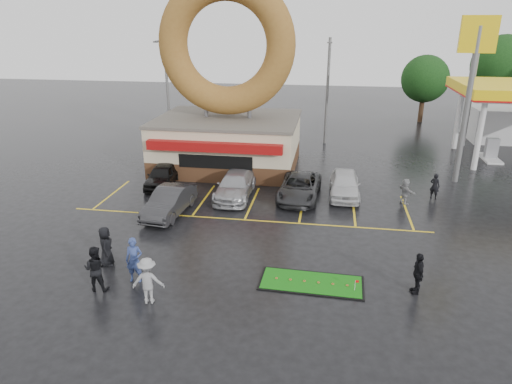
# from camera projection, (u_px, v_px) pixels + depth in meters

# --- Properties ---
(ground) EXTENTS (120.00, 120.00, 0.00)m
(ground) POSITION_uv_depth(u_px,v_px,m) (232.00, 248.00, 21.96)
(ground) COLOR black
(ground) RESTS_ON ground
(donut_shop) EXTENTS (10.20, 8.70, 13.50)m
(donut_shop) POSITION_uv_depth(u_px,v_px,m) (227.00, 107.00, 32.81)
(donut_shop) COLOR #472B19
(donut_shop) RESTS_ON ground
(shell_sign) EXTENTS (2.20, 0.36, 10.60)m
(shell_sign) POSITION_uv_depth(u_px,v_px,m) (473.00, 70.00, 28.49)
(shell_sign) COLOR slate
(shell_sign) RESTS_ON ground
(streetlight_left) EXTENTS (0.40, 2.21, 9.00)m
(streetlight_left) POSITION_uv_depth(u_px,v_px,m) (167.00, 87.00, 40.16)
(streetlight_left) COLOR slate
(streetlight_left) RESTS_ON ground
(streetlight_mid) EXTENTS (0.40, 2.21, 9.00)m
(streetlight_mid) POSITION_uv_depth(u_px,v_px,m) (327.00, 89.00, 38.99)
(streetlight_mid) COLOR slate
(streetlight_mid) RESTS_ON ground
(streetlight_right) EXTENTS (0.40, 2.21, 9.00)m
(streetlight_right) POSITION_uv_depth(u_px,v_px,m) (472.00, 91.00, 38.12)
(streetlight_right) COLOR slate
(streetlight_right) RESTS_ON ground
(tree_far_c) EXTENTS (6.30, 6.30, 9.00)m
(tree_far_c) POSITION_uv_depth(u_px,v_px,m) (502.00, 65.00, 48.01)
(tree_far_c) COLOR #332114
(tree_far_c) RESTS_ON ground
(tree_far_d) EXTENTS (4.90, 4.90, 7.00)m
(tree_far_d) POSITION_uv_depth(u_px,v_px,m) (425.00, 79.00, 47.82)
(tree_far_d) COLOR #332114
(tree_far_d) RESTS_ON ground
(car_black) EXTENTS (1.99, 4.27, 1.41)m
(car_black) POSITION_uv_depth(u_px,v_px,m) (162.00, 175.00, 30.05)
(car_black) COLOR black
(car_black) RESTS_ON ground
(car_dgrey) EXTENTS (2.03, 4.73, 1.52)m
(car_dgrey) POSITION_uv_depth(u_px,v_px,m) (170.00, 202.00, 25.60)
(car_dgrey) COLOR #29292B
(car_dgrey) RESTS_ON ground
(car_silver) EXTENTS (2.10, 5.08, 1.47)m
(car_silver) POSITION_uv_depth(u_px,v_px,m) (235.00, 185.00, 28.17)
(car_silver) COLOR #9A9A9F
(car_silver) RESTS_ON ground
(car_grey) EXTENTS (2.64, 5.25, 1.42)m
(car_grey) POSITION_uv_depth(u_px,v_px,m) (299.00, 187.00, 27.94)
(car_grey) COLOR #2B2B2D
(car_grey) RESTS_ON ground
(car_white) EXTENTS (1.84, 4.54, 1.55)m
(car_white) POSITION_uv_depth(u_px,v_px,m) (345.00, 184.00, 28.26)
(car_white) COLOR silver
(car_white) RESTS_ON ground
(person_blue) EXTENTS (0.77, 0.56, 1.96)m
(person_blue) POSITION_uv_depth(u_px,v_px,m) (134.00, 260.00, 18.90)
(person_blue) COLOR navy
(person_blue) RESTS_ON ground
(person_blackjkt) EXTENTS (1.00, 0.81, 1.93)m
(person_blackjkt) POSITION_uv_depth(u_px,v_px,m) (96.00, 269.00, 18.28)
(person_blackjkt) COLOR black
(person_blackjkt) RESTS_ON ground
(person_hoodie) EXTENTS (1.33, 0.91, 1.90)m
(person_hoodie) POSITION_uv_depth(u_px,v_px,m) (148.00, 281.00, 17.45)
(person_hoodie) COLOR gray
(person_hoodie) RESTS_ON ground
(person_bystander) EXTENTS (0.82, 1.03, 1.83)m
(person_bystander) POSITION_uv_depth(u_px,v_px,m) (106.00, 246.00, 20.20)
(person_bystander) COLOR black
(person_bystander) RESTS_ON ground
(person_cameraman) EXTENTS (0.50, 1.06, 1.76)m
(person_cameraman) POSITION_uv_depth(u_px,v_px,m) (418.00, 273.00, 18.11)
(person_cameraman) COLOR black
(person_cameraman) RESTS_ON ground
(person_walker_near) EXTENTS (1.06, 1.49, 1.55)m
(person_walker_near) POSITION_uv_depth(u_px,v_px,m) (405.00, 191.00, 27.10)
(person_walker_near) COLOR gray
(person_walker_near) RESTS_ON ground
(person_walker_far) EXTENTS (0.70, 0.63, 1.62)m
(person_walker_far) POSITION_uv_depth(u_px,v_px,m) (435.00, 186.00, 27.83)
(person_walker_far) COLOR black
(person_walker_far) RESTS_ON ground
(dumpster) EXTENTS (2.00, 1.53, 1.30)m
(dumpster) POSITION_uv_depth(u_px,v_px,m) (171.00, 155.00, 34.86)
(dumpster) COLOR #163B21
(dumpster) RESTS_ON ground
(putting_green) EXTENTS (4.37, 2.00, 0.54)m
(putting_green) POSITION_uv_depth(u_px,v_px,m) (311.00, 283.00, 19.02)
(putting_green) COLOR black
(putting_green) RESTS_ON ground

